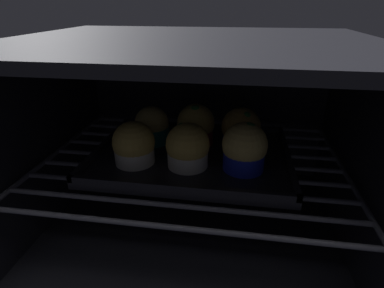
# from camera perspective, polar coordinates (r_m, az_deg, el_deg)

# --- Properties ---
(oven_cavity) EXTENTS (0.59, 0.47, 0.37)m
(oven_cavity) POSITION_cam_1_polar(r_m,az_deg,el_deg) (0.60, 0.64, 1.62)
(oven_cavity) COLOR black
(oven_cavity) RESTS_ON ground
(oven_rack) EXTENTS (0.55, 0.42, 0.01)m
(oven_rack) POSITION_cam_1_polar(r_m,az_deg,el_deg) (0.58, 0.02, -3.10)
(oven_rack) COLOR #51515B
(oven_rack) RESTS_ON oven_cavity
(baking_tray) EXTENTS (0.35, 0.26, 0.02)m
(baking_tray) POSITION_cam_1_polar(r_m,az_deg,el_deg) (0.57, 0.00, -2.20)
(baking_tray) COLOR black
(baking_tray) RESTS_ON oven_rack
(muffin_row0_col0) EXTENTS (0.07, 0.07, 0.07)m
(muffin_row0_col0) POSITION_cam_1_polar(r_m,az_deg,el_deg) (0.54, -10.65, -0.27)
(muffin_row0_col0) COLOR silver
(muffin_row0_col0) RESTS_ON baking_tray
(muffin_row0_col1) EXTENTS (0.07, 0.07, 0.08)m
(muffin_row0_col1) POSITION_cam_1_polar(r_m,az_deg,el_deg) (0.51, -0.78, -0.69)
(muffin_row0_col1) COLOR silver
(muffin_row0_col1) RESTS_ON baking_tray
(muffin_row0_col2) EXTENTS (0.07, 0.07, 0.08)m
(muffin_row0_col2) POSITION_cam_1_polar(r_m,az_deg,el_deg) (0.51, 9.66, -0.80)
(muffin_row0_col2) COLOR #1928B7
(muffin_row0_col2) RESTS_ON baking_tray
(muffin_row1_col0) EXTENTS (0.07, 0.07, 0.07)m
(muffin_row1_col0) POSITION_cam_1_polar(r_m,az_deg,el_deg) (0.61, -7.42, 3.20)
(muffin_row1_col0) COLOR #0C8C84
(muffin_row1_col0) RESTS_ON baking_tray
(muffin_row1_col1) EXTENTS (0.07, 0.07, 0.08)m
(muffin_row1_col1) POSITION_cam_1_polar(r_m,az_deg,el_deg) (0.60, 0.56, 3.35)
(muffin_row1_col1) COLOR red
(muffin_row1_col1) RESTS_ON baking_tray
(muffin_row1_col2) EXTENTS (0.07, 0.07, 0.08)m
(muffin_row1_col2) POSITION_cam_1_polar(r_m,az_deg,el_deg) (0.59, 8.99, 2.56)
(muffin_row1_col2) COLOR #1928B7
(muffin_row1_col2) RESTS_ON baking_tray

